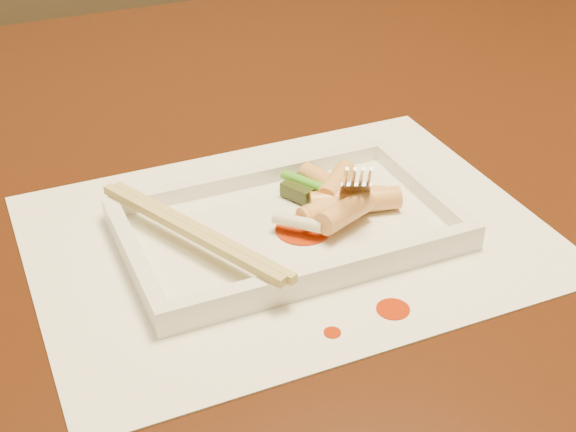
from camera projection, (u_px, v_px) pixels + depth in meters
name	position (u px, v px, depth m)	size (l,w,h in m)	color
table	(306.00, 222.00, 0.84)	(1.40, 0.90, 0.75)	black
placemat	(288.00, 236.00, 0.64)	(0.40, 0.30, 0.00)	white
sauce_splatter_a	(393.00, 309.00, 0.56)	(0.02, 0.02, 0.00)	#A62504
sauce_splatter_b	(332.00, 332.00, 0.54)	(0.01, 0.01, 0.00)	#A62504
plate_base	(288.00, 231.00, 0.64)	(0.26, 0.16, 0.01)	white
plate_rim_far	(253.00, 176.00, 0.69)	(0.26, 0.01, 0.01)	white
plate_rim_near	(329.00, 271.00, 0.58)	(0.26, 0.01, 0.01)	white
plate_rim_left	(134.00, 256.00, 0.59)	(0.01, 0.14, 0.01)	white
plate_rim_right	(423.00, 187.00, 0.67)	(0.01, 0.14, 0.01)	white
veg_piece	(307.00, 186.00, 0.67)	(0.04, 0.03, 0.01)	black
scallion_white	(298.00, 222.00, 0.62)	(0.01, 0.01, 0.04)	#EAEACC
scallion_green	(325.00, 190.00, 0.66)	(0.01, 0.01, 0.09)	#349017
chopstick_a	(188.00, 232.00, 0.60)	(0.01, 0.19, 0.01)	tan
chopstick_b	(198.00, 229.00, 0.60)	(0.01, 0.19, 0.01)	tan
fork	(360.00, 117.00, 0.63)	(0.09, 0.10, 0.14)	silver
sauce_blob_0	(303.00, 230.00, 0.63)	(0.04, 0.04, 0.00)	#A62504
rice_cake_0	(358.00, 195.00, 0.66)	(0.02, 0.02, 0.05)	#EBBB6D
rice_cake_1	(374.00, 200.00, 0.65)	(0.02, 0.02, 0.04)	#EBBB6D
rice_cake_2	(345.00, 212.00, 0.62)	(0.02, 0.02, 0.05)	#EBBB6D
rice_cake_3	(331.00, 209.00, 0.64)	(0.02, 0.02, 0.05)	#EBBB6D
rice_cake_4	(324.00, 210.00, 0.64)	(0.02, 0.02, 0.04)	#EBBB6D
rice_cake_5	(336.00, 183.00, 0.66)	(0.02, 0.02, 0.05)	#EBBB6D
rice_cake_6	(326.00, 182.00, 0.67)	(0.02, 0.02, 0.05)	#EBBB6D
rice_cake_7	(338.00, 203.00, 0.65)	(0.02, 0.02, 0.04)	#EBBB6D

